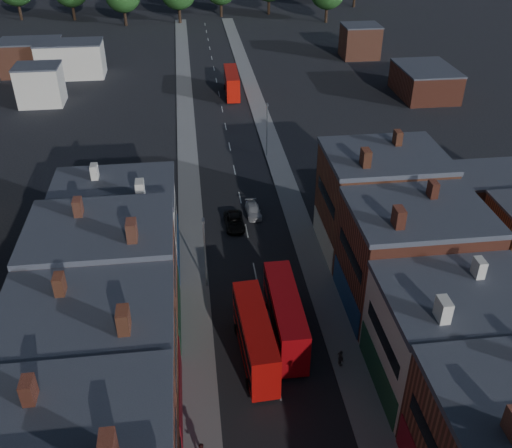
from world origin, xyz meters
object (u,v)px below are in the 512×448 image
object	(u,v)px
bus_0	(255,337)
car_2	(235,222)
ped_3	(341,358)
bus_2	(232,83)
bus_1	(285,315)
car_3	(253,210)

from	to	relation	value
bus_0	car_2	bearing A→B (deg)	86.45
bus_0	ped_3	size ratio (longest dim) A/B	6.40
bus_2	car_2	bearing A→B (deg)	-93.31
bus_2	ped_3	distance (m)	69.45
ped_3	bus_0	bearing A→B (deg)	62.06
bus_0	ped_3	world-z (taller)	bus_0
bus_0	bus_1	distance (m)	3.78
car_3	ped_3	xyz separation A→B (m)	(4.45, -25.97, 0.34)
bus_1	car_3	world-z (taller)	bus_1
bus_0	car_3	bearing A→B (deg)	80.50
bus_2	ped_3	xyz separation A→B (m)	(3.28, -69.35, -1.49)
car_2	bus_2	bearing A→B (deg)	83.70
bus_0	car_3	distance (m)	24.26
bus_0	bus_2	xyz separation A→B (m)	(3.87, 67.43, 0.01)
bus_0	car_2	distance (m)	21.68
car_3	ped_3	bearing A→B (deg)	-82.54
bus_1	ped_3	distance (m)	6.12
car_2	ped_3	world-z (taller)	ped_3
bus_1	car_2	size ratio (longest dim) A/B	2.21
bus_1	bus_2	bearing A→B (deg)	89.22
bus_0	bus_1	world-z (taller)	bus_1
car_2	car_3	size ratio (longest dim) A/B	1.16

